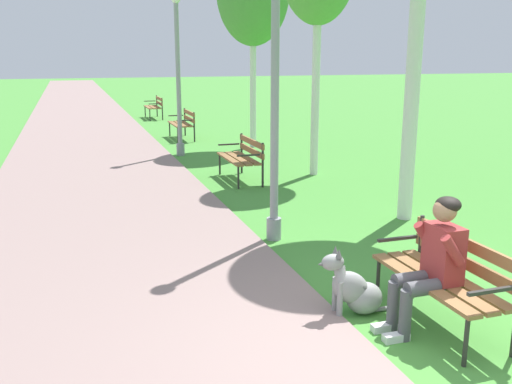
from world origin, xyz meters
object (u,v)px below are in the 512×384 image
object	(u,v)px
park_bench_near	(447,272)
park_bench_mid	(243,155)
dog_grey	(355,290)
lamp_post_mid	(178,72)
park_bench_far	(183,122)
lamp_post_near	(275,83)
park_bench_furthest	(155,105)
person_seated_on_near_bench	(433,260)

from	to	relation	value
park_bench_near	park_bench_mid	xyz separation A→B (m)	(0.02, 6.53, 0.00)
dog_grey	lamp_post_mid	world-z (taller)	lamp_post_mid
park_bench_near	lamp_post_mid	xyz separation A→B (m)	(-0.63, 9.76, 1.53)
park_bench_near	park_bench_far	distance (m)	12.56
park_bench_near	park_bench_mid	size ratio (longest dim) A/B	1.00
park_bench_far	lamp_post_near	bearing A→B (deg)	-93.83
park_bench_mid	lamp_post_near	size ratio (longest dim) A/B	0.37
lamp_post_near	dog_grey	bearing A→B (deg)	-91.22
park_bench_near	park_bench_furthest	distance (m)	18.38
person_seated_on_near_bench	lamp_post_near	xyz separation A→B (m)	(-0.44, 2.90, 1.42)
park_bench_far	person_seated_on_near_bench	size ratio (longest dim) A/B	1.20
park_bench_furthest	person_seated_on_near_bench	size ratio (longest dim) A/B	1.20
park_bench_far	park_bench_furthest	world-z (taller)	same
park_bench_far	lamp_post_mid	size ratio (longest dim) A/B	0.38
park_bench_near	park_bench_furthest	size ratio (longest dim) A/B	1.00
park_bench_near	park_bench_far	bearing A→B (deg)	90.01
lamp_post_near	lamp_post_mid	xyz separation A→B (m)	(0.03, 6.92, -0.06)
park_bench_far	lamp_post_mid	distance (m)	3.25
lamp_post_mid	dog_grey	bearing A→B (deg)	-90.48
person_seated_on_near_bench	lamp_post_mid	size ratio (longest dim) A/B	0.32
park_bench_furthest	lamp_post_near	world-z (taller)	lamp_post_near
park_bench_mid	park_bench_far	size ratio (longest dim) A/B	1.00
park_bench_furthest	lamp_post_near	distance (m)	15.63
park_bench_near	park_bench_far	world-z (taller)	same
lamp_post_mid	park_bench_near	bearing A→B (deg)	-86.33
lamp_post_mid	park_bench_far	bearing A→B (deg)	77.41
park_bench_furthest	lamp_post_mid	world-z (taller)	lamp_post_mid
park_bench_far	person_seated_on_near_bench	distance (m)	12.62
dog_grey	lamp_post_near	xyz separation A→B (m)	(0.05, 2.41, 1.84)
park_bench_mid	park_bench_far	bearing A→B (deg)	90.22
person_seated_on_near_bench	dog_grey	xyz separation A→B (m)	(-0.50, 0.49, -0.42)
person_seated_on_near_bench	dog_grey	bearing A→B (deg)	135.53
park_bench_near	park_bench_far	size ratio (longest dim) A/B	1.00
park_bench_furthest	dog_grey	bearing A→B (deg)	-92.26
person_seated_on_near_bench	lamp_post_mid	xyz separation A→B (m)	(-0.42, 9.82, 1.36)
park_bench_mid	park_bench_furthest	xyz separation A→B (m)	(-0.02, 11.85, 0.00)
park_bench_mid	lamp_post_mid	size ratio (longest dim) A/B	0.38
park_bench_mid	dog_grey	bearing A→B (deg)	-96.78
park_bench_near	lamp_post_near	distance (m)	3.32
park_bench_mid	park_bench_furthest	bearing A→B (deg)	90.08
lamp_post_mid	park_bench_furthest	bearing A→B (deg)	85.82
lamp_post_mid	person_seated_on_near_bench	bearing A→B (deg)	-87.56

